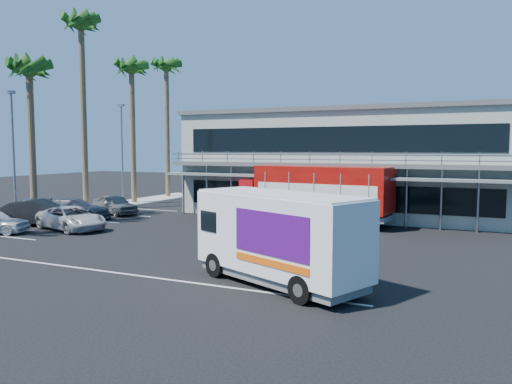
% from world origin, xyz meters
% --- Properties ---
extents(ground, '(120.00, 120.00, 0.00)m').
position_xyz_m(ground, '(0.00, 0.00, 0.00)').
color(ground, black).
rests_on(ground, ground).
extents(building, '(22.40, 12.00, 7.30)m').
position_xyz_m(building, '(3.00, 14.94, 3.66)').
color(building, '#99A093').
rests_on(building, ground).
extents(curb_strip, '(3.00, 32.00, 0.16)m').
position_xyz_m(curb_strip, '(-15.00, 6.00, 0.08)').
color(curb_strip, '#A5A399').
rests_on(curb_strip, ground).
extents(palm_c, '(2.80, 2.80, 10.75)m').
position_xyz_m(palm_c, '(-14.90, 3.00, 9.21)').
color(palm_c, brown).
rests_on(palm_c, ground).
extents(palm_d, '(2.80, 2.80, 14.75)m').
position_xyz_m(palm_d, '(-15.20, 8.00, 12.80)').
color(palm_d, brown).
rests_on(palm_d, ground).
extents(palm_e, '(2.80, 2.80, 12.25)m').
position_xyz_m(palm_e, '(-14.70, 13.00, 10.57)').
color(palm_e, brown).
rests_on(palm_e, ground).
extents(palm_f, '(2.80, 2.80, 13.25)m').
position_xyz_m(palm_f, '(-15.10, 18.50, 11.47)').
color(palm_f, brown).
rests_on(palm_f, ground).
extents(light_pole_near, '(0.50, 0.25, 8.09)m').
position_xyz_m(light_pole_near, '(-14.20, 1.00, 4.50)').
color(light_pole_near, gray).
rests_on(light_pole_near, ground).
extents(light_pole_far, '(0.50, 0.25, 8.09)m').
position_xyz_m(light_pole_far, '(-14.20, 11.00, 4.50)').
color(light_pole_far, gray).
rests_on(light_pole_far, ground).
extents(red_truck, '(10.79, 3.55, 3.57)m').
position_xyz_m(red_truck, '(2.27, 8.57, 1.96)').
color(red_truck, '#A90D12').
rests_on(red_truck, ground).
extents(white_van, '(6.77, 4.62, 3.14)m').
position_xyz_m(white_van, '(5.61, -5.00, 1.66)').
color(white_van, white).
rests_on(white_van, ground).
extents(parked_car_b, '(5.05, 3.44, 1.58)m').
position_xyz_m(parked_car_b, '(-12.50, 1.20, 0.79)').
color(parked_car_b, black).
rests_on(parked_car_b, ground).
extents(parked_car_c, '(5.19, 3.42, 1.33)m').
position_xyz_m(parked_car_c, '(-9.50, 0.80, 0.66)').
color(parked_car_c, '#B8B8BA').
rests_on(parked_car_c, ground).
extents(parked_car_d, '(5.08, 3.12, 1.37)m').
position_xyz_m(parked_car_d, '(-12.42, 4.00, 0.69)').
color(parked_car_d, '#333945').
rests_on(parked_car_d, ground).
extents(parked_car_e, '(4.39, 2.87, 1.39)m').
position_xyz_m(parked_car_e, '(-11.80, 7.20, 0.69)').
color(parked_car_e, slate).
rests_on(parked_car_e, ground).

